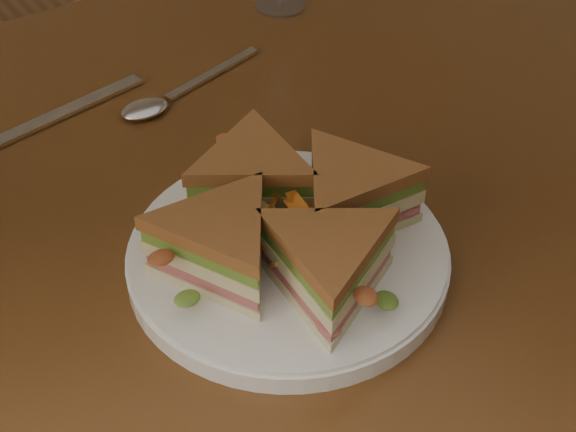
{
  "coord_description": "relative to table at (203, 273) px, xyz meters",
  "views": [
    {
      "loc": [
        -0.24,
        -0.49,
        1.19
      ],
      "look_at": [
        0.02,
        -0.12,
        0.8
      ],
      "focal_mm": 50.0,
      "sensor_mm": 36.0,
      "label": 1
    }
  ],
  "objects": [
    {
      "name": "sandwich_wedges",
      "position": [
        0.02,
        -0.12,
        0.14
      ],
      "size": [
        0.24,
        0.24,
        0.06
      ],
      "color": "beige",
      "rests_on": "plate"
    },
    {
      "name": "table",
      "position": [
        0.0,
        0.0,
        0.0
      ],
      "size": [
        1.2,
        0.8,
        0.75
      ],
      "color": "#3A1F0D",
      "rests_on": "ground"
    },
    {
      "name": "spoon",
      "position": [
        0.04,
        0.14,
        0.1
      ],
      "size": [
        0.18,
        0.06,
        0.01
      ],
      "rotation": [
        0.0,
        0.0,
        0.25
      ],
      "color": "silver",
      "rests_on": "table"
    },
    {
      "name": "knife",
      "position": [
        -0.07,
        0.17,
        0.1
      ],
      "size": [
        0.21,
        0.05,
        0.0
      ],
      "rotation": [
        0.0,
        0.0,
        0.16
      ],
      "color": "silver",
      "rests_on": "table"
    },
    {
      "name": "crisps_mound",
      "position": [
        0.02,
        -0.12,
        0.14
      ],
      "size": [
        0.09,
        0.09,
        0.05
      ],
      "primitive_type": null,
      "color": "#CE671A",
      "rests_on": "plate"
    },
    {
      "name": "plate",
      "position": [
        0.02,
        -0.12,
        0.11
      ],
      "size": [
        0.25,
        0.25,
        0.02
      ],
      "primitive_type": "cylinder",
      "color": "white",
      "rests_on": "table"
    }
  ]
}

